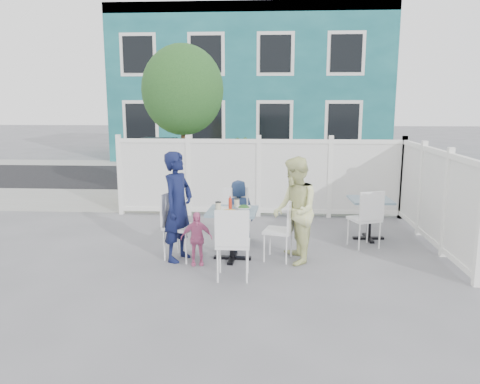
# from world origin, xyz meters

# --- Properties ---
(ground) EXTENTS (80.00, 80.00, 0.00)m
(ground) POSITION_xyz_m (0.00, 0.00, 0.00)
(ground) COLOR slate
(near_sidewalk) EXTENTS (24.00, 2.60, 0.01)m
(near_sidewalk) POSITION_xyz_m (0.00, 3.80, 0.01)
(near_sidewalk) COLOR gray
(near_sidewalk) RESTS_ON ground
(street) EXTENTS (24.00, 5.00, 0.01)m
(street) POSITION_xyz_m (0.00, 7.50, 0.00)
(street) COLOR black
(street) RESTS_ON ground
(far_sidewalk) EXTENTS (24.00, 1.60, 0.01)m
(far_sidewalk) POSITION_xyz_m (0.00, 10.60, 0.01)
(far_sidewalk) COLOR gray
(far_sidewalk) RESTS_ON ground
(building) EXTENTS (11.00, 6.00, 6.00)m
(building) POSITION_xyz_m (-0.50, 14.00, 3.00)
(building) COLOR #16575F
(building) RESTS_ON ground
(fence_back) EXTENTS (5.86, 0.08, 1.60)m
(fence_back) POSITION_xyz_m (0.10, 2.40, 0.78)
(fence_back) COLOR white
(fence_back) RESTS_ON ground
(fence_right) EXTENTS (0.08, 3.66, 1.60)m
(fence_right) POSITION_xyz_m (3.00, 0.60, 0.78)
(fence_right) COLOR white
(fence_right) RESTS_ON ground
(tree) EXTENTS (1.80, 1.62, 3.59)m
(tree) POSITION_xyz_m (-1.60, 3.30, 2.59)
(tree) COLOR #382316
(tree) RESTS_ON ground
(utility_cabinet) EXTENTS (0.81, 0.61, 1.43)m
(utility_cabinet) POSITION_xyz_m (-2.37, 4.00, 0.71)
(utility_cabinet) COLOR yellow
(utility_cabinet) RESTS_ON ground
(potted_shrub_a) EXTENTS (1.14, 1.14, 1.56)m
(potted_shrub_a) POSITION_xyz_m (-0.28, 3.10, 0.78)
(potted_shrub_a) COLOR #1A411A
(potted_shrub_a) RESTS_ON ground
(potted_shrub_b) EXTENTS (1.59, 1.65, 1.42)m
(potted_shrub_b) POSITION_xyz_m (1.94, 3.00, 0.71)
(potted_shrub_b) COLOR #1A411A
(potted_shrub_b) RESTS_ON ground
(main_table) EXTENTS (0.76, 0.76, 0.76)m
(main_table) POSITION_xyz_m (-0.22, -0.34, 0.59)
(main_table) COLOR #426176
(main_table) RESTS_ON ground
(spare_table) EXTENTS (0.71, 0.71, 0.72)m
(spare_table) POSITION_xyz_m (2.05, 0.85, 0.55)
(spare_table) COLOR #426176
(spare_table) RESTS_ON ground
(chair_left) EXTENTS (0.57, 0.58, 1.01)m
(chair_left) POSITION_xyz_m (-1.07, -0.32, 0.59)
(chair_left) COLOR white
(chair_left) RESTS_ON ground
(chair_right) EXTENTS (0.49, 0.50, 0.92)m
(chair_right) POSITION_xyz_m (0.54, -0.33, 0.53)
(chair_right) COLOR white
(chair_right) RESTS_ON ground
(chair_back) EXTENTS (0.48, 0.47, 0.94)m
(chair_back) POSITION_xyz_m (-0.23, 0.42, 0.55)
(chair_back) COLOR white
(chair_back) RESTS_ON ground
(chair_near) EXTENTS (0.45, 0.44, 0.98)m
(chair_near) POSITION_xyz_m (-0.15, -1.19, 0.57)
(chair_near) COLOR white
(chair_near) RESTS_ON ground
(chair_spare) EXTENTS (0.56, 0.55, 0.96)m
(chair_spare) POSITION_xyz_m (1.90, 0.34, 0.56)
(chair_spare) COLOR white
(chair_spare) RESTS_ON ground
(man) EXTENTS (0.59, 0.70, 1.64)m
(man) POSITION_xyz_m (-1.03, -0.40, 0.82)
(man) COLOR #0F1438
(man) RESTS_ON ground
(woman) EXTENTS (0.70, 0.84, 1.57)m
(woman) POSITION_xyz_m (0.70, -0.40, 0.78)
(woman) COLOR #D2DC54
(woman) RESTS_ON ground
(boy) EXTENTS (0.58, 0.45, 1.06)m
(boy) POSITION_xyz_m (-0.19, 0.58, 0.53)
(boy) COLOR navy
(boy) RESTS_ON ground
(toddler) EXTENTS (0.49, 0.27, 0.79)m
(toddler) POSITION_xyz_m (-0.73, -0.61, 0.39)
(toddler) COLOR pink
(toddler) RESTS_ON ground
(plate_main) EXTENTS (0.25, 0.25, 0.02)m
(plate_main) POSITION_xyz_m (-0.25, -0.51, 0.77)
(plate_main) COLOR white
(plate_main) RESTS_ON main_table
(plate_side) EXTENTS (0.23, 0.23, 0.02)m
(plate_side) POSITION_xyz_m (-0.38, -0.26, 0.77)
(plate_side) COLOR white
(plate_side) RESTS_ON main_table
(salad_bowl) EXTENTS (0.22, 0.22, 0.05)m
(salad_bowl) POSITION_xyz_m (-0.05, -0.34, 0.79)
(salad_bowl) COLOR white
(salad_bowl) RESTS_ON main_table
(coffee_cup_a) EXTENTS (0.08, 0.08, 0.12)m
(coffee_cup_a) POSITION_xyz_m (-0.43, -0.39, 0.82)
(coffee_cup_a) COLOR beige
(coffee_cup_a) RESTS_ON main_table
(coffee_cup_b) EXTENTS (0.08, 0.08, 0.12)m
(coffee_cup_b) POSITION_xyz_m (-0.17, -0.11, 0.82)
(coffee_cup_b) COLOR beige
(coffee_cup_b) RESTS_ON main_table
(ketchup_bottle) EXTENTS (0.05, 0.05, 0.16)m
(ketchup_bottle) POSITION_xyz_m (-0.26, -0.30, 0.85)
(ketchup_bottle) COLOR red
(ketchup_bottle) RESTS_ON main_table
(salt_shaker) EXTENTS (0.03, 0.03, 0.07)m
(salt_shaker) POSITION_xyz_m (-0.28, -0.08, 0.80)
(salt_shaker) COLOR white
(salt_shaker) RESTS_ON main_table
(pepper_shaker) EXTENTS (0.03, 0.03, 0.07)m
(pepper_shaker) POSITION_xyz_m (-0.26, -0.10, 0.80)
(pepper_shaker) COLOR black
(pepper_shaker) RESTS_ON main_table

